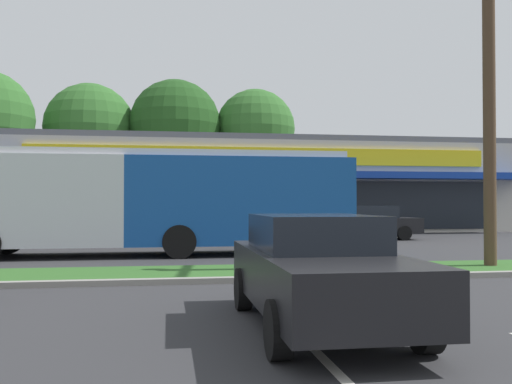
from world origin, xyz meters
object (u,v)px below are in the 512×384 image
car_0 (318,269)px  city_bus (148,199)px  utility_pole (483,61)px  car_3 (366,222)px  car_1 (204,223)px

car_0 → city_bus: bearing=-166.1°
utility_pole → car_3: size_ratio=2.02×
city_bus → car_1: bearing=-110.9°
utility_pole → car_1: utility_pole is taller
utility_pole → car_0: bearing=-136.3°
city_bus → car_0: city_bus is taller
utility_pole → car_0: size_ratio=2.14×
city_bus → car_3: city_bus is taller
car_1 → car_3: 7.27m
city_bus → car_1: (2.13, 5.62, -0.98)m
city_bus → car_3: (9.39, 6.14, -1.00)m
car_1 → car_3: size_ratio=0.97×
car_3 → city_bus: bearing=33.2°
car_0 → car_3: bearing=157.9°
car_1 → car_3: bearing=-175.9°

